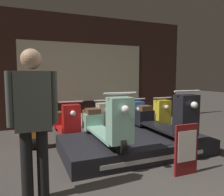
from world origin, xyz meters
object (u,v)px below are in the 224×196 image
(scooter_backrow_0, at_px, (32,126))
(scooter_backrow_1, at_px, (66,123))
(person_left_browsing, at_px, (33,114))
(scooter_backrow_3, at_px, (124,118))
(scooter_display_right, at_px, (165,118))
(price_sign_board, at_px, (186,149))
(scooter_backrow_4, at_px, (149,116))
(scooter_backrow_2, at_px, (97,121))
(scooter_display_left, at_px, (106,123))

(scooter_backrow_0, height_order, scooter_backrow_1, same)
(person_left_browsing, bearing_deg, scooter_backrow_3, 47.30)
(scooter_display_right, bearing_deg, price_sign_board, -109.61)
(scooter_backrow_0, relative_size, scooter_backrow_4, 1.00)
(scooter_backrow_4, bearing_deg, scooter_backrow_1, 180.00)
(scooter_backrow_2, bearing_deg, scooter_display_left, -102.60)
(scooter_display_right, bearing_deg, scooter_backrow_1, 135.34)
(person_left_browsing, bearing_deg, scooter_backrow_4, 39.29)
(scooter_display_right, distance_m, scooter_backrow_4, 1.75)
(scooter_backrow_4, distance_m, price_sign_board, 2.84)
(scooter_backrow_4, bearing_deg, scooter_backrow_2, 180.00)
(scooter_backrow_0, relative_size, price_sign_board, 2.37)
(person_left_browsing, relative_size, price_sign_board, 2.31)
(scooter_display_right, xyz_separation_m, scooter_backrow_4, (0.65, 1.60, -0.28))
(scooter_display_left, distance_m, scooter_backrow_1, 1.67)
(scooter_backrow_0, distance_m, person_left_browsing, 2.62)
(scooter_display_left, height_order, scooter_backrow_1, scooter_display_left)
(person_left_browsing, bearing_deg, price_sign_board, -3.50)
(scooter_display_right, height_order, scooter_backrow_4, scooter_display_right)
(scooter_display_left, bearing_deg, scooter_backrow_3, 55.15)
(scooter_display_right, bearing_deg, scooter_backrow_0, 146.04)
(scooter_backrow_2, distance_m, person_left_browsing, 3.05)
(scooter_backrow_1, relative_size, price_sign_board, 2.37)
(scooter_display_right, bearing_deg, scooter_backrow_2, 118.33)
(scooter_display_left, bearing_deg, scooter_backrow_2, 77.40)
(scooter_display_left, distance_m, scooter_backrow_0, 2.00)
(scooter_backrow_1, distance_m, scooter_backrow_3, 1.51)
(scooter_display_right, xyz_separation_m, scooter_backrow_0, (-2.38, 1.60, -0.28))
(person_left_browsing, distance_m, price_sign_board, 2.16)
(scooter_display_right, bearing_deg, scooter_backrow_3, 93.80)
(scooter_display_left, xyz_separation_m, scooter_backrow_0, (-1.16, 1.60, -0.28))
(scooter_backrow_0, xyz_separation_m, person_left_browsing, (-0.06, -2.53, 0.67))
(scooter_display_left, bearing_deg, scooter_backrow_1, 103.99)
(scooter_display_right, bearing_deg, scooter_backrow_4, 67.89)
(scooter_backrow_4, relative_size, person_left_browsing, 1.02)
(scooter_display_left, height_order, scooter_display_right, same)
(scooter_display_left, height_order, scooter_backrow_3, scooter_display_left)
(scooter_backrow_0, bearing_deg, scooter_display_left, -54.17)
(scooter_backrow_4, bearing_deg, person_left_browsing, -140.71)
(scooter_backrow_2, height_order, scooter_backrow_3, same)
(scooter_backrow_3, xyz_separation_m, price_sign_board, (-0.27, -2.65, 0.04))
(price_sign_board, bearing_deg, scooter_backrow_2, 100.45)
(scooter_display_left, relative_size, scooter_backrow_2, 1.00)
(scooter_display_left, relative_size, scooter_display_right, 1.00)
(scooter_display_right, distance_m, scooter_backrow_2, 1.84)
(scooter_display_left, xyz_separation_m, scooter_backrow_2, (0.36, 1.60, -0.28))
(scooter_backrow_2, xyz_separation_m, scooter_backrow_4, (1.51, 0.00, 0.00))
(scooter_display_right, height_order, scooter_backrow_3, scooter_display_right)
(scooter_backrow_2, distance_m, scooter_backrow_3, 0.76)
(scooter_backrow_2, relative_size, person_left_browsing, 1.02)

